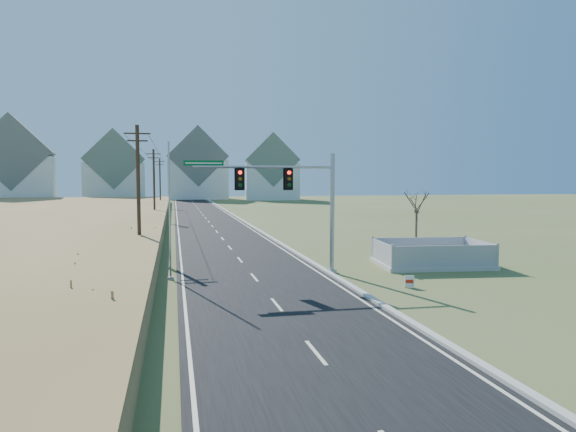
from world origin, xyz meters
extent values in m
plane|color=#4E5C2C|center=(0.00, 0.00, 0.00)|extent=(260.00, 260.00, 0.00)
cube|color=black|center=(0.00, 50.00, 0.03)|extent=(8.00, 180.00, 0.06)
cube|color=#B2AFA8|center=(4.15, 50.00, 0.09)|extent=(0.30, 180.00, 0.18)
cylinder|color=#422D1E|center=(-6.50, 15.00, 4.50)|extent=(0.26, 0.26, 9.00)
cube|color=#422D1E|center=(-6.50, 15.00, 8.40)|extent=(1.80, 0.10, 0.10)
cube|color=#422D1E|center=(-6.50, 15.00, 7.90)|extent=(1.40, 0.10, 0.10)
cylinder|color=#422D1E|center=(-6.50, 45.00, 4.50)|extent=(0.26, 0.26, 9.00)
cube|color=#422D1E|center=(-6.50, 45.00, 8.40)|extent=(1.80, 0.10, 0.10)
cube|color=#422D1E|center=(-6.50, 45.00, 7.90)|extent=(1.40, 0.10, 0.10)
cylinder|color=#422D1E|center=(-6.50, 75.00, 4.50)|extent=(0.26, 0.26, 9.00)
cube|color=#422D1E|center=(-6.50, 75.00, 8.40)|extent=(1.80, 0.10, 0.10)
cube|color=#422D1E|center=(-6.50, 75.00, 7.90)|extent=(1.40, 0.10, 0.10)
cube|color=white|center=(-38.00, 100.00, 5.00)|extent=(17.38, 13.12, 10.00)
cube|color=slate|center=(-38.00, 100.00, 10.90)|extent=(17.69, 13.38, 16.29)
cube|color=white|center=(-18.00, 108.00, 4.50)|extent=(14.66, 10.95, 9.00)
cube|color=slate|center=(-18.00, 108.00, 9.90)|extent=(14.93, 11.17, 14.26)
cube|color=white|center=(2.00, 112.00, 5.00)|extent=(15.00, 10.00, 10.00)
cube|color=slate|center=(2.00, 112.00, 10.90)|extent=(15.27, 10.20, 15.27)
cube|color=white|center=(20.00, 104.00, 4.50)|extent=(13.87, 10.31, 9.00)
cube|color=slate|center=(20.00, 104.00, 9.90)|extent=(14.12, 10.51, 13.24)
cylinder|color=#9EA0A5|center=(4.50, 4.72, 0.09)|extent=(0.57, 0.57, 0.19)
cylinder|color=#9EA0A5|center=(4.50, 4.72, 3.32)|extent=(0.25, 0.25, 6.64)
cylinder|color=#9EA0A5|center=(0.71, 4.81, 5.88)|extent=(7.59, 0.34, 0.15)
cube|color=black|center=(2.03, 4.78, 5.26)|extent=(0.35, 0.29, 1.05)
cube|color=black|center=(-0.62, 4.84, 5.26)|extent=(0.35, 0.29, 1.05)
cube|color=#055A26|center=(-2.52, 4.89, 6.07)|extent=(2.09, 0.09, 0.28)
cube|color=#B7B5AD|center=(11.11, 5.71, 0.12)|extent=(6.93, 5.11, 0.25)
cube|color=#9D9DA1|center=(10.88, 3.67, 0.86)|extent=(6.14, 0.77, 1.23)
cube|color=#9D9DA1|center=(11.34, 7.75, 0.86)|extent=(6.14, 0.77, 1.23)
cube|color=#9D9DA1|center=(8.04, 6.06, 0.86)|extent=(0.54, 4.10, 1.23)
cube|color=#9D9DA1|center=(14.18, 5.36, 0.86)|extent=(0.54, 4.10, 1.23)
cube|color=white|center=(6.98, 0.14, 0.30)|extent=(0.46, 0.17, 0.57)
cube|color=red|center=(6.97, 0.11, 0.30)|extent=(0.36, 0.12, 0.17)
cylinder|color=#B7B5AD|center=(-4.30, 4.68, 0.07)|extent=(0.32, 0.32, 0.14)
cylinder|color=#9EA0A5|center=(-4.30, 4.68, 3.58)|extent=(0.09, 0.09, 7.15)
cylinder|color=#4C3F33|center=(11.50, 8.52, 1.57)|extent=(0.14, 0.14, 3.14)
camera|label=1|loc=(-4.08, -22.46, 5.25)|focal=32.00mm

